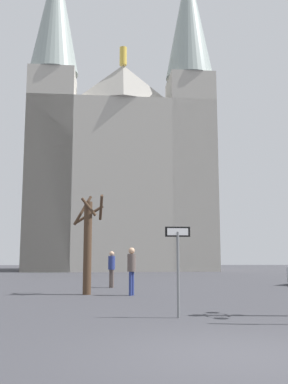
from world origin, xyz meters
TOP-DOWN VIEW (x-y plane):
  - ground_plane at (0.00, 0.00)m, footprint 120.00×120.00m
  - cathedral at (-2.38, 36.71)m, footprint 18.50×11.14m
  - one_way_arrow_sign at (-0.44, 4.01)m, footprint 0.63×0.08m
  - bare_tree at (-3.23, 10.42)m, footprint 1.23×1.12m
  - pedestrian_walking at (-1.53, 9.97)m, footprint 0.32×0.32m
  - pedestrian_standing at (-2.43, 13.98)m, footprint 0.32×0.32m

SIDE VIEW (x-z plane):
  - ground_plane at x=0.00m, z-range 0.00..0.00m
  - pedestrian_standing at x=-2.43m, z-range 0.18..1.85m
  - pedestrian_walking at x=-1.53m, z-range 0.20..1.98m
  - one_way_arrow_sign at x=-0.44m, z-range 0.30..2.50m
  - bare_tree at x=-3.23m, z-range 0.06..3.94m
  - cathedral at x=-2.38m, z-range -5.51..27.19m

